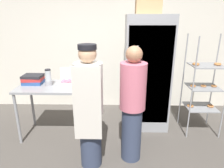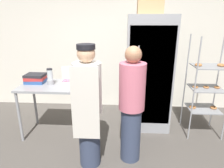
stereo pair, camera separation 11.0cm
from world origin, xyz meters
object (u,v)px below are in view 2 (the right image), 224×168
object	(u,v)px
person_baker	(88,107)
person_customer	(132,106)
binder_stack	(35,78)
donut_box	(69,81)
blender_pitcher	(50,77)
cardboard_storage_box	(150,7)
refrigerator	(148,74)
baking_rack	(206,88)

from	to	relation	value
person_baker	person_customer	xyz separation A→B (m)	(0.56, 0.15, -0.03)
binder_stack	person_customer	size ratio (longest dim) A/B	0.20
person_baker	donut_box	bearing A→B (deg)	118.86
blender_pitcher	person_customer	world-z (taller)	person_customer
donut_box	cardboard_storage_box	xyz separation A→B (m)	(1.29, 0.25, 1.17)
binder_stack	cardboard_storage_box	xyz separation A→B (m)	(1.88, 0.22, 1.14)
binder_stack	donut_box	bearing A→B (deg)	-2.39
cardboard_storage_box	binder_stack	bearing A→B (deg)	-173.18
refrigerator	person_baker	bearing A→B (deg)	-127.28
refrigerator	baking_rack	size ratio (longest dim) A/B	1.18
baking_rack	person_customer	world-z (taller)	baking_rack
binder_stack	person_customer	world-z (taller)	person_customer
blender_pitcher	binder_stack	world-z (taller)	blender_pitcher
blender_pitcher	binder_stack	distance (m)	0.30
binder_stack	person_customer	bearing A→B (deg)	-23.68
refrigerator	cardboard_storage_box	world-z (taller)	cardboard_storage_box
refrigerator	donut_box	xyz separation A→B (m)	(-1.33, -0.33, -0.06)
donut_box	person_customer	distance (m)	1.22
donut_box	cardboard_storage_box	distance (m)	1.76
binder_stack	cardboard_storage_box	distance (m)	2.21
binder_stack	blender_pitcher	bearing A→B (deg)	-15.66
blender_pitcher	person_customer	xyz separation A→B (m)	(1.31, -0.62, -0.18)
binder_stack	person_baker	xyz separation A→B (m)	(1.04, -0.85, -0.11)
person_baker	refrigerator	bearing A→B (deg)	52.72
cardboard_storage_box	person_customer	bearing A→B (deg)	-106.81
baking_rack	cardboard_storage_box	size ratio (longest dim) A/B	4.19
binder_stack	person_baker	distance (m)	1.35
refrigerator	person_customer	size ratio (longest dim) A/B	1.23
cardboard_storage_box	person_baker	world-z (taller)	cardboard_storage_box
donut_box	binder_stack	bearing A→B (deg)	177.61
blender_pitcher	cardboard_storage_box	distance (m)	1.96
refrigerator	donut_box	bearing A→B (deg)	-166.24
cardboard_storage_box	person_customer	distance (m)	1.60
baking_rack	person_baker	xyz separation A→B (m)	(-1.82, -0.93, 0.02)
blender_pitcher	person_customer	size ratio (longest dim) A/B	0.17
baking_rack	binder_stack	bearing A→B (deg)	-178.53
donut_box	person_baker	distance (m)	0.95
binder_stack	person_customer	xyz separation A→B (m)	(1.60, -0.70, -0.14)
blender_pitcher	person_customer	distance (m)	1.46
baking_rack	person_customer	xyz separation A→B (m)	(-1.26, -0.78, -0.01)
person_baker	blender_pitcher	bearing A→B (deg)	134.44
refrigerator	baking_rack	xyz separation A→B (m)	(0.94, -0.23, -0.16)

